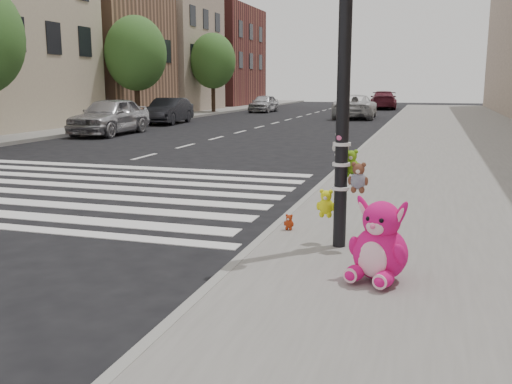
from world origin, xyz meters
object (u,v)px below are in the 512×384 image
at_px(signal_pole, 344,112).
at_px(car_white_near, 355,106).
at_px(pink_bunny, 379,247).
at_px(red_teddy, 289,222).
at_px(car_dark_far, 168,111).
at_px(car_silver_far, 110,116).

relative_size(signal_pole, car_white_near, 0.77).
xyz_separation_m(signal_pole, car_white_near, (-3.47, 28.59, -1.10)).
bearing_deg(pink_bunny, signal_pole, 135.66).
xyz_separation_m(red_teddy, car_dark_far, (-11.60, 20.36, 0.43)).
distance_m(pink_bunny, red_teddy, 2.25).
xyz_separation_m(car_silver_far, car_white_near, (8.50, 14.23, -0.06)).
bearing_deg(red_teddy, pink_bunny, -44.61).
distance_m(signal_pole, pink_bunny, 1.85).
xyz_separation_m(red_teddy, car_silver_far, (-11.16, 13.77, 0.53)).
bearing_deg(signal_pole, car_white_near, 96.91).
distance_m(pink_bunny, car_silver_far, 19.97).
height_order(pink_bunny, car_silver_far, car_silver_far).
bearing_deg(signal_pole, car_dark_far, 120.65).
distance_m(car_silver_far, car_white_near, 16.58).
bearing_deg(car_dark_far, red_teddy, -65.05).
relative_size(pink_bunny, car_dark_far, 0.22).
xyz_separation_m(car_silver_far, car_dark_far, (-0.44, 6.58, -0.10)).
relative_size(signal_pole, red_teddy, 17.82).
xyz_separation_m(signal_pole, pink_bunny, (0.58, -1.16, -1.32)).
relative_size(signal_pole, car_silver_far, 0.87).
distance_m(red_teddy, car_silver_far, 17.74).
height_order(red_teddy, car_dark_far, car_dark_far).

